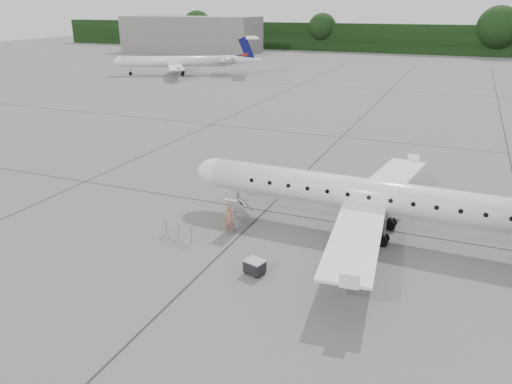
% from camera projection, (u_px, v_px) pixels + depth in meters
% --- Properties ---
extents(ground, '(320.00, 320.00, 0.00)m').
position_uv_depth(ground, '(314.00, 266.00, 26.85)').
color(ground, slate).
rests_on(ground, ground).
extents(treeline, '(260.00, 4.00, 8.00)m').
position_uv_depth(treeline, '(449.00, 40.00, 137.68)').
color(treeline, black).
rests_on(treeline, ground).
extents(terminal_building, '(40.00, 14.00, 10.00)m').
position_uv_depth(terminal_building, '(191.00, 34.00, 145.32)').
color(terminal_building, slate).
rests_on(terminal_building, ground).
extents(main_regional_jet, '(27.48, 20.11, 6.92)m').
position_uv_depth(main_regional_jet, '(376.00, 180.00, 29.40)').
color(main_regional_jet, white).
rests_on(main_regional_jet, ground).
extents(airstair, '(0.91, 2.40, 2.17)m').
position_uv_depth(airstair, '(239.00, 209.00, 31.39)').
color(airstair, white).
rests_on(airstair, ground).
extents(passenger, '(0.76, 0.60, 1.83)m').
position_uv_depth(passenger, '(230.00, 220.00, 30.31)').
color(passenger, '#996653').
rests_on(passenger, ground).
extents(safety_railing, '(2.14, 0.69, 1.00)m').
position_uv_depth(safety_railing, '(178.00, 231.00, 29.83)').
color(safety_railing, '#94979C').
rests_on(safety_railing, ground).
extents(baggage_cart, '(1.14, 1.01, 0.83)m').
position_uv_depth(baggage_cart, '(255.00, 267.00, 25.91)').
color(baggage_cart, black).
rests_on(baggage_cart, ground).
extents(bg_regional_left, '(33.76, 30.37, 7.27)m').
position_uv_depth(bg_regional_left, '(177.00, 56.00, 98.41)').
color(bg_regional_left, white).
rests_on(bg_regional_left, ground).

